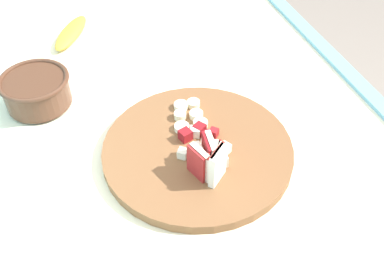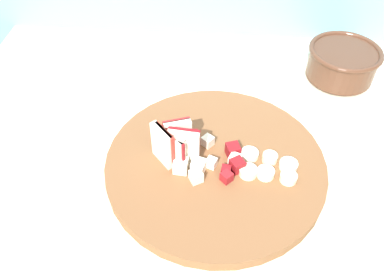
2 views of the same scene
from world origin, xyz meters
name	(u,v)px [view 2 (image 2 of 2)]	position (x,y,z in m)	size (l,w,h in m)	color
tile_backsplash	(258,118)	(0.00, 0.44, 0.65)	(2.40, 0.04, 1.29)	#6BADC6
cutting_board	(215,164)	(-0.12, 0.01, 0.94)	(0.35, 0.35, 0.02)	brown
apple_wedge_fan	(175,144)	(-0.18, 0.01, 0.98)	(0.08, 0.07, 0.07)	maroon
apple_dice_pile	(213,163)	(-0.12, -0.01, 0.96)	(0.11, 0.10, 0.02)	white
banana_slice_rows	(268,167)	(-0.04, -0.01, 0.95)	(0.09, 0.07, 0.01)	beige
ceramic_bowl	(342,62)	(0.12, 0.27, 0.97)	(0.14, 0.14, 0.07)	#4C2D1E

